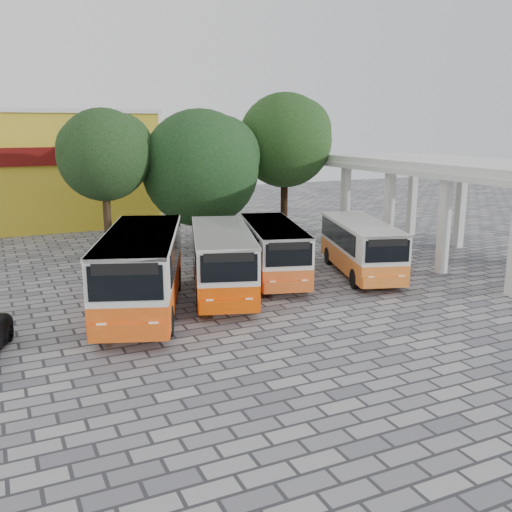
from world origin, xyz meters
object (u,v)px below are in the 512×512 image
bus_centre_left (222,257)px  bus_centre_right (273,247)px  bus_far_right (361,245)px  bus_far_left (142,267)px

bus_centre_left → bus_centre_right: (3.14, 1.32, -0.11)m
bus_centre_right → bus_far_right: (4.23, -1.16, -0.01)m
bus_far_left → bus_centre_left: 3.87m
bus_far_left → bus_centre_right: (6.88, 2.26, -0.30)m
bus_centre_right → bus_far_right: size_ratio=1.01×
bus_far_left → bus_far_right: (11.12, 1.10, -0.31)m
bus_centre_right → bus_far_right: 4.39m
bus_centre_left → bus_far_right: 7.37m
bus_centre_right → bus_far_right: bus_centre_right is taller
bus_far_left → bus_centre_left: (3.75, 0.94, -0.20)m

